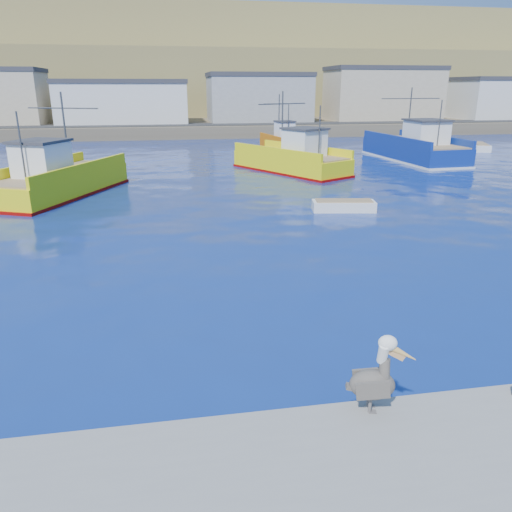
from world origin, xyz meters
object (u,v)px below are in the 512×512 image
at_px(trawler_blue, 415,148).
at_px(boat_orange, 282,141).
at_px(pelican, 375,379).
at_px(skiff_mid, 344,207).
at_px(skiff_far, 480,148).
at_px(trawler_yellow_a, 58,180).
at_px(trawler_yellow_b, 293,160).

relative_size(trawler_blue, boat_orange, 1.80).
relative_size(boat_orange, pelican, 4.35).
bearing_deg(skiff_mid, boat_orange, 84.19).
bearing_deg(skiff_far, trawler_blue, -150.85).
bearing_deg(pelican, skiff_mid, 72.34).
xyz_separation_m(trawler_yellow_a, trawler_blue, (30.31, 11.42, 0.09)).
bearing_deg(trawler_yellow_a, skiff_far, 22.99).
relative_size(trawler_yellow_b, trawler_blue, 0.86).
distance_m(skiff_mid, pelican, 19.33).
relative_size(trawler_yellow_a, trawler_yellow_b, 1.03).
bearing_deg(boat_orange, trawler_yellow_a, -131.64).
height_order(trawler_blue, boat_orange, trawler_blue).
height_order(trawler_yellow_a, boat_orange, trawler_yellow_a).
distance_m(skiff_far, pelican, 52.54).
distance_m(trawler_yellow_a, trawler_yellow_b, 18.41).
bearing_deg(trawler_yellow_b, pelican, -101.01).
relative_size(skiff_mid, skiff_far, 0.79).
height_order(trawler_yellow_a, pelican, trawler_yellow_a).
xyz_separation_m(trawler_yellow_a, pelican, (10.87, -25.52, 0.19)).
bearing_deg(trawler_yellow_a, skiff_mid, -23.05).
xyz_separation_m(trawler_yellow_b, boat_orange, (2.57, 15.46, -0.04)).
bearing_deg(skiff_far, skiff_mid, -134.79).
bearing_deg(skiff_far, boat_orange, 167.54).
relative_size(trawler_yellow_b, boat_orange, 1.54).
bearing_deg(trawler_yellow_a, boat_orange, 48.36).
bearing_deg(trawler_blue, pelican, -117.76).
bearing_deg(trawler_blue, skiff_far, 29.15).
bearing_deg(trawler_yellow_b, skiff_far, 24.12).
bearing_deg(skiff_mid, trawler_blue, 53.76).
height_order(skiff_far, pelican, pelican).
height_order(trawler_yellow_a, skiff_far, trawler_yellow_a).
height_order(trawler_yellow_b, boat_orange, trawler_yellow_b).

